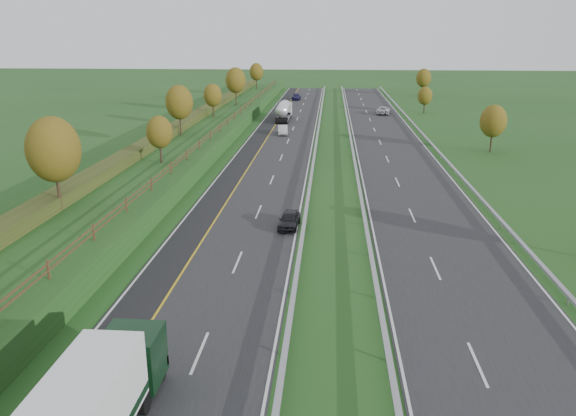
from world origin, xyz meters
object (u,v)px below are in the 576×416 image
at_px(car_dark_near, 289,220).
at_px(car_small_far, 296,97).
at_px(road_tanker, 284,110).
at_px(car_oncoming, 383,110).
at_px(car_silver_mid, 283,130).

xyz_separation_m(car_dark_near, car_small_far, (-5.39, 96.95, 0.04)).
xyz_separation_m(road_tanker, car_oncoming, (19.67, 9.83, -1.04)).
bearing_deg(car_dark_near, road_tanker, 99.43).
relative_size(road_tanker, car_oncoming, 2.00).
bearing_deg(car_oncoming, car_silver_mid, 62.40).
distance_m(car_dark_near, car_oncoming, 73.47).
xyz_separation_m(car_small_far, car_oncoming, (19.42, -24.84, 0.06)).
bearing_deg(car_silver_mid, road_tanker, 88.49).
relative_size(road_tanker, car_small_far, 2.26).
bearing_deg(car_oncoming, car_dark_near, 86.87).
bearing_deg(car_small_far, car_oncoming, -49.91).
bearing_deg(car_small_far, road_tanker, -88.35).
distance_m(road_tanker, car_small_far, 34.69).
bearing_deg(road_tanker, car_dark_near, -84.82).
relative_size(road_tanker, car_dark_near, 2.81).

